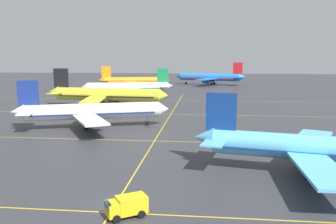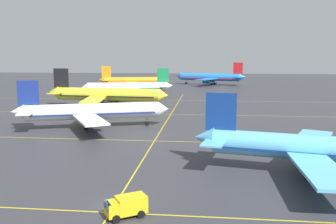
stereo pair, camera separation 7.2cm
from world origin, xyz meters
name	(u,v)px [view 1 (the left image)]	position (x,y,z in m)	size (l,w,h in m)	color
ground_plane	(115,205)	(0.00, 0.00, 0.00)	(600.00, 600.00, 0.00)	#333338
airliner_front_gate	(319,149)	(25.14, 12.54, 3.75)	(35.09, 29.80, 10.97)	#5BB7E5
airliner_second_row	(92,111)	(-15.91, 41.43, 3.75)	(34.46, 29.46, 10.97)	white
airliner_third_row	(106,95)	(-21.57, 73.09, 4.19)	(39.46, 33.93, 12.26)	yellow
airliner_far_left_stand	(128,87)	(-21.21, 103.74, 3.87)	(36.30, 30.84, 11.34)	white
airliner_far_right_stand	(134,81)	(-26.52, 141.61, 3.82)	(35.61, 30.30, 11.18)	orange
airliner_distant_taxiway	(210,77)	(12.03, 167.81, 4.32)	(39.97, 34.11, 12.66)	blue
taxiway_markings	(164,125)	(0.00, 46.25, 0.00)	(147.31, 141.53, 0.01)	yellow
service_truck_catering	(126,206)	(1.87, -2.78, 1.18)	(4.46, 3.73, 2.10)	yellow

